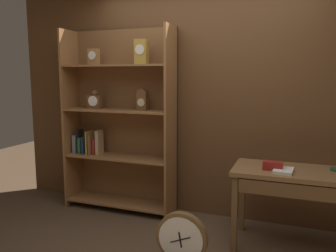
{
  "coord_description": "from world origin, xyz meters",
  "views": [
    {
      "loc": [
        0.95,
        -2.35,
        1.57
      ],
      "look_at": [
        -0.2,
        0.71,
        1.1
      ],
      "focal_mm": 36.78,
      "sensor_mm": 36.0,
      "label": 1
    }
  ],
  "objects_px": {
    "open_repair_manual": "(284,170)",
    "bookshelf": "(118,123)",
    "toolbox_small": "(273,166)",
    "round_clock_large": "(182,240)",
    "workbench": "(298,182)"
  },
  "relations": [
    {
      "from": "open_repair_manual",
      "to": "round_clock_large",
      "type": "relative_size",
      "value": 0.46
    },
    {
      "from": "open_repair_manual",
      "to": "bookshelf",
      "type": "bearing_deg",
      "value": 171.32
    },
    {
      "from": "workbench",
      "to": "open_repair_manual",
      "type": "relative_size",
      "value": 5.12
    },
    {
      "from": "workbench",
      "to": "open_repair_manual",
      "type": "height_order",
      "value": "open_repair_manual"
    },
    {
      "from": "workbench",
      "to": "toolbox_small",
      "type": "relative_size",
      "value": 6.63
    },
    {
      "from": "bookshelf",
      "to": "toolbox_small",
      "type": "relative_size",
      "value": 12.39
    },
    {
      "from": "toolbox_small",
      "to": "workbench",
      "type": "bearing_deg",
      "value": 10.79
    },
    {
      "from": "bookshelf",
      "to": "workbench",
      "type": "height_order",
      "value": "bookshelf"
    },
    {
      "from": "toolbox_small",
      "to": "open_repair_manual",
      "type": "relative_size",
      "value": 0.77
    },
    {
      "from": "workbench",
      "to": "bookshelf",
      "type": "bearing_deg",
      "value": 169.37
    },
    {
      "from": "bookshelf",
      "to": "workbench",
      "type": "relative_size",
      "value": 1.87
    },
    {
      "from": "toolbox_small",
      "to": "round_clock_large",
      "type": "xyz_separation_m",
      "value": [
        -0.66,
        -0.59,
        -0.54
      ]
    },
    {
      "from": "bookshelf",
      "to": "toolbox_small",
      "type": "bearing_deg",
      "value": -13.12
    },
    {
      "from": "workbench",
      "to": "toolbox_small",
      "type": "height_order",
      "value": "toolbox_small"
    },
    {
      "from": "workbench",
      "to": "toolbox_small",
      "type": "bearing_deg",
      "value": -169.21
    }
  ]
}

